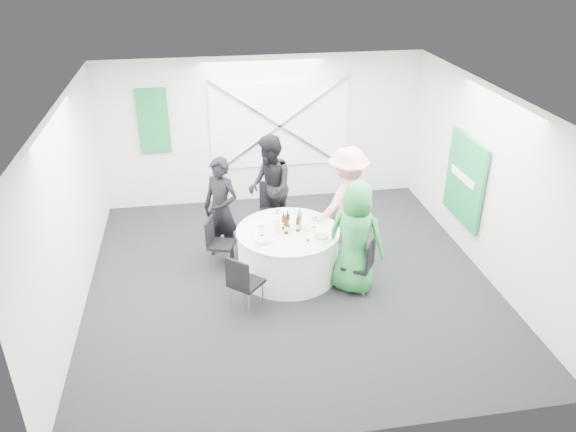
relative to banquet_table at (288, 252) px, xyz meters
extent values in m
plane|color=black|center=(0.00, -0.20, -0.38)|extent=(6.00, 6.00, 0.00)
plane|color=white|center=(0.00, -0.20, 2.42)|extent=(6.00, 6.00, 0.00)
plane|color=silver|center=(0.00, 2.80, 1.02)|extent=(6.00, 0.00, 6.00)
plane|color=silver|center=(0.00, -3.20, 1.02)|extent=(6.00, 0.00, 6.00)
plane|color=silver|center=(-3.00, -0.20, 1.02)|extent=(0.00, 6.00, 6.00)
plane|color=silver|center=(3.00, -0.20, 1.02)|extent=(0.00, 6.00, 6.00)
cube|color=silver|center=(0.30, 2.76, 1.12)|extent=(2.60, 0.03, 1.60)
cube|color=silver|center=(0.30, 2.72, 1.12)|extent=(2.63, 0.05, 1.84)
cube|color=silver|center=(0.30, 2.72, 1.12)|extent=(2.63, 0.05, 1.84)
cube|color=#166E37|center=(-2.00, 2.75, 1.32)|extent=(0.55, 0.04, 1.20)
cube|color=#18853E|center=(2.94, 0.40, 0.82)|extent=(0.05, 1.20, 1.40)
cylinder|color=white|center=(0.00, 0.00, -0.01)|extent=(1.52, 1.52, 0.74)
cylinder|color=white|center=(0.00, 0.00, 0.37)|extent=(1.56, 1.56, 0.02)
cube|color=black|center=(-0.04, 1.14, 0.10)|extent=(0.47, 0.47, 0.05)
cube|color=black|center=(-0.05, 1.36, 0.37)|extent=(0.43, 0.06, 0.48)
cylinder|color=silver|center=(0.13, 1.33, -0.15)|extent=(0.02, 0.02, 0.46)
cylinder|color=silver|center=(-0.23, 1.32, -0.15)|extent=(0.02, 0.02, 0.46)
cylinder|color=silver|center=(0.15, 0.97, -0.15)|extent=(0.02, 0.02, 0.46)
cylinder|color=silver|center=(-0.22, 0.95, -0.15)|extent=(0.02, 0.02, 0.46)
cube|color=black|center=(-0.99, 0.35, 0.02)|extent=(0.48, 0.48, 0.04)
cube|color=black|center=(-1.16, 0.41, 0.25)|extent=(0.15, 0.35, 0.40)
cylinder|color=silver|center=(-1.08, 0.55, -0.19)|extent=(0.02, 0.02, 0.39)
cylinder|color=silver|center=(-1.19, 0.26, -0.19)|extent=(0.02, 0.02, 0.39)
cylinder|color=silver|center=(-0.80, 0.45, -0.19)|extent=(0.02, 0.02, 0.39)
cylinder|color=silver|center=(-0.90, 0.16, -0.19)|extent=(0.02, 0.02, 0.39)
cube|color=black|center=(0.93, 0.50, 0.12)|extent=(0.63, 0.63, 0.06)
cube|color=black|center=(1.12, 0.61, 0.39)|extent=(0.25, 0.41, 0.50)
cylinder|color=silver|center=(1.18, 0.43, -0.14)|extent=(0.02, 0.02, 0.48)
cylinder|color=silver|center=(1.01, 0.76, -0.14)|extent=(0.02, 0.02, 0.48)
cylinder|color=silver|center=(0.85, 0.25, -0.14)|extent=(0.02, 0.02, 0.48)
cylinder|color=silver|center=(0.68, 0.58, -0.14)|extent=(0.02, 0.02, 0.48)
cube|color=black|center=(0.92, -0.60, 0.03)|extent=(0.53, 0.53, 0.05)
cube|color=black|center=(1.08, -0.70, 0.26)|extent=(0.23, 0.33, 0.41)
cylinder|color=silver|center=(0.97, -0.82, -0.18)|extent=(0.02, 0.02, 0.39)
cylinder|color=silver|center=(1.14, -0.56, -0.18)|extent=(0.02, 0.02, 0.39)
cylinder|color=silver|center=(0.71, -0.65, -0.18)|extent=(0.02, 0.02, 0.39)
cylinder|color=silver|center=(0.88, -0.39, -0.18)|extent=(0.02, 0.02, 0.39)
cube|color=black|center=(-0.72, -0.80, 0.05)|extent=(0.56, 0.56, 0.05)
cube|color=black|center=(-0.85, -0.94, 0.28)|extent=(0.31, 0.28, 0.43)
cylinder|color=silver|center=(-0.95, -0.81, -0.18)|extent=(0.02, 0.02, 0.41)
cylinder|color=silver|center=(-0.71, -1.03, -0.18)|extent=(0.02, 0.02, 0.41)
cylinder|color=silver|center=(-0.73, -0.57, -0.18)|extent=(0.02, 0.02, 0.41)
cylinder|color=silver|center=(-0.49, -0.79, -0.18)|extent=(0.02, 0.02, 0.41)
imported|color=black|center=(-0.95, 0.72, 0.46)|extent=(0.74, 0.70, 1.69)
imported|color=black|center=(-0.09, 1.29, 0.52)|extent=(0.54, 0.91, 1.80)
imported|color=pink|center=(1.04, 0.53, 0.53)|extent=(1.29, 1.02, 1.81)
imported|color=#258A3C|center=(0.89, -0.55, 0.48)|extent=(1.00, 0.91, 1.71)
cylinder|color=white|center=(0.04, 0.59, 0.39)|extent=(0.26, 0.26, 0.01)
cylinder|color=white|center=(-0.51, 0.27, 0.39)|extent=(0.25, 0.25, 0.01)
cylinder|color=white|center=(0.52, 0.24, 0.39)|extent=(0.24, 0.24, 0.01)
cylinder|color=#8FA157|center=(0.52, 0.24, 0.41)|extent=(0.16, 0.16, 0.02)
cylinder|color=white|center=(0.45, -0.33, 0.39)|extent=(0.29, 0.29, 0.01)
cylinder|color=#8FA157|center=(0.45, -0.33, 0.41)|extent=(0.19, 0.19, 0.02)
cylinder|color=white|center=(-0.40, -0.39, 0.39)|extent=(0.27, 0.27, 0.01)
cube|color=white|center=(-0.42, -0.36, 0.42)|extent=(0.22, 0.17, 0.05)
cylinder|color=#3A1F0A|center=(-0.06, 0.06, 0.48)|extent=(0.06, 0.06, 0.21)
cylinder|color=#3A1F0A|center=(-0.06, 0.06, 0.62)|extent=(0.02, 0.02, 0.06)
cylinder|color=#E8D37B|center=(-0.06, 0.06, 0.46)|extent=(0.06, 0.06, 0.07)
cylinder|color=#3A1F0A|center=(0.02, 0.11, 0.48)|extent=(0.06, 0.06, 0.21)
cylinder|color=#3A1F0A|center=(0.02, 0.11, 0.62)|extent=(0.02, 0.02, 0.06)
cylinder|color=#E8D37B|center=(0.02, 0.11, 0.46)|extent=(0.06, 0.06, 0.07)
cylinder|color=#3A1F0A|center=(0.14, -0.05, 0.48)|extent=(0.06, 0.06, 0.21)
cylinder|color=#3A1F0A|center=(0.14, -0.05, 0.62)|extent=(0.02, 0.02, 0.06)
cylinder|color=#E8D37B|center=(0.14, -0.05, 0.46)|extent=(0.06, 0.06, 0.07)
cylinder|color=#3A1F0A|center=(-0.04, -0.09, 0.49)|extent=(0.06, 0.06, 0.21)
cylinder|color=#3A1F0A|center=(-0.04, -0.09, 0.62)|extent=(0.02, 0.02, 0.06)
cylinder|color=#E8D37B|center=(-0.04, -0.09, 0.46)|extent=(0.06, 0.06, 0.07)
cylinder|color=green|center=(0.18, 0.03, 0.52)|extent=(0.08, 0.08, 0.27)
cylinder|color=green|center=(0.18, 0.03, 0.68)|extent=(0.03, 0.03, 0.06)
cylinder|color=#E8D37B|center=(0.18, 0.03, 0.49)|extent=(0.08, 0.08, 0.10)
cylinder|color=white|center=(-0.17, -0.04, 0.49)|extent=(0.08, 0.08, 0.23)
cylinder|color=white|center=(-0.17, -0.04, 0.64)|extent=(0.03, 0.03, 0.06)
cylinder|color=#E8D37B|center=(-0.17, -0.04, 0.47)|extent=(0.08, 0.08, 0.08)
cylinder|color=white|center=(-0.41, -0.10, 0.38)|extent=(0.06, 0.06, 0.00)
cylinder|color=white|center=(-0.41, -0.10, 0.43)|extent=(0.01, 0.01, 0.10)
cone|color=white|center=(-0.41, -0.10, 0.51)|extent=(0.07, 0.07, 0.08)
cylinder|color=white|center=(0.40, 0.03, 0.38)|extent=(0.06, 0.06, 0.00)
cylinder|color=white|center=(0.40, 0.03, 0.43)|extent=(0.01, 0.01, 0.10)
cone|color=white|center=(0.40, 0.03, 0.51)|extent=(0.07, 0.07, 0.08)
cylinder|color=white|center=(-0.10, 0.38, 0.38)|extent=(0.06, 0.06, 0.00)
cylinder|color=white|center=(-0.10, 0.38, 0.43)|extent=(0.01, 0.01, 0.10)
cone|color=white|center=(-0.10, 0.38, 0.51)|extent=(0.07, 0.07, 0.08)
cylinder|color=white|center=(0.24, -0.35, 0.38)|extent=(0.06, 0.06, 0.00)
cylinder|color=white|center=(0.24, -0.35, 0.43)|extent=(0.01, 0.01, 0.10)
cone|color=white|center=(0.24, -0.35, 0.51)|extent=(0.07, 0.07, 0.08)
cube|color=silver|center=(0.35, -0.46, 0.38)|extent=(0.10, 0.13, 0.01)
cube|color=silver|center=(0.54, -0.20, 0.38)|extent=(0.10, 0.13, 0.01)
cube|color=silver|center=(-0.54, -0.19, 0.38)|extent=(0.10, 0.13, 0.01)
cube|color=silver|center=(-0.28, -0.50, 0.38)|extent=(0.11, 0.12, 0.01)
cube|color=silver|center=(0.57, 0.09, 0.38)|extent=(0.08, 0.14, 0.01)
cube|color=silver|center=(0.43, 0.38, 0.38)|extent=(0.08, 0.14, 0.01)
cube|color=silver|center=(0.17, 0.55, 0.38)|extent=(0.15, 0.02, 0.01)
cube|color=silver|center=(-0.11, 0.56, 0.38)|extent=(0.15, 0.03, 0.01)
cube|color=silver|center=(-0.41, 0.40, 0.38)|extent=(0.08, 0.14, 0.01)
cube|color=silver|center=(-0.56, 0.15, 0.38)|extent=(0.09, 0.14, 0.01)
camera|label=1|loc=(-1.22, -7.28, 4.39)|focal=35.00mm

